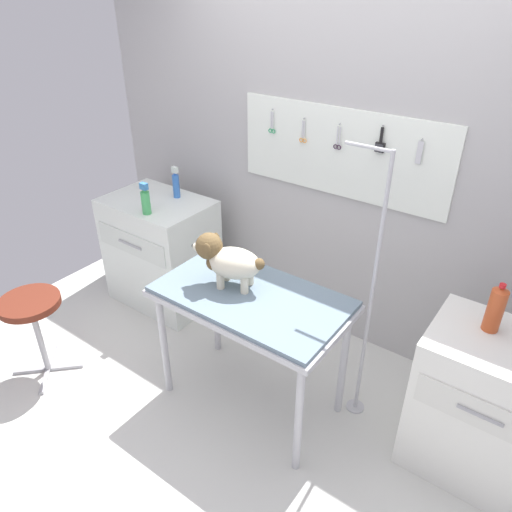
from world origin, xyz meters
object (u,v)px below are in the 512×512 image
(grooming_arm, at_px, (368,307))
(pump_bottle_white, at_px, (146,201))
(soda_bottle, at_px, (495,309))
(counter_left, at_px, (162,251))
(stool, at_px, (32,312))
(grooming_table, at_px, (251,306))
(cabinet_right, at_px, (485,407))
(dog, at_px, (227,260))

(grooming_arm, distance_m, pump_bottle_white, 1.70)
(soda_bottle, bearing_deg, pump_bottle_white, -176.83)
(counter_left, height_order, pump_bottle_white, pump_bottle_white)
(stool, distance_m, pump_bottle_white, 1.03)
(grooming_arm, bearing_deg, grooming_table, -149.54)
(cabinet_right, relative_size, pump_bottle_white, 3.69)
(soda_bottle, bearing_deg, cabinet_right, -33.87)
(grooming_table, height_order, cabinet_right, cabinet_right)
(grooming_arm, height_order, stool, grooming_arm)
(grooming_table, bearing_deg, stool, -154.35)
(counter_left, bearing_deg, stool, -91.46)
(cabinet_right, height_order, soda_bottle, soda_bottle)
(dog, xyz_separation_m, counter_left, (-1.08, 0.48, -0.54))
(stool, bearing_deg, dog, 28.76)
(grooming_table, height_order, stool, grooming_table)
(counter_left, xyz_separation_m, soda_bottle, (2.39, -0.07, 0.53))
(stool, bearing_deg, grooming_table, 25.65)
(counter_left, height_order, stool, counter_left)
(grooming_arm, xyz_separation_m, cabinet_right, (0.68, 0.02, -0.35))
(grooming_table, relative_size, pump_bottle_white, 4.76)
(grooming_arm, height_order, pump_bottle_white, grooming_arm)
(dog, height_order, stool, dog)
(pump_bottle_white, bearing_deg, grooming_table, -14.36)
(stool, xyz_separation_m, pump_bottle_white, (0.15, 0.90, 0.48))
(soda_bottle, bearing_deg, counter_left, 178.40)
(dog, bearing_deg, grooming_table, 0.68)
(grooming_arm, height_order, soda_bottle, grooming_arm)
(stool, height_order, soda_bottle, soda_bottle)
(counter_left, relative_size, pump_bottle_white, 3.84)
(pump_bottle_white, bearing_deg, cabinet_right, 1.51)
(counter_left, relative_size, cabinet_right, 1.04)
(counter_left, xyz_separation_m, stool, (-0.03, -1.09, 0.05))
(counter_left, xyz_separation_m, pump_bottle_white, (0.12, -0.19, 0.54))
(grooming_table, distance_m, pump_bottle_white, 1.19)
(grooming_arm, bearing_deg, stool, -152.84)
(dog, relative_size, cabinet_right, 0.49)
(stool, relative_size, pump_bottle_white, 2.58)
(counter_left, distance_m, cabinet_right, 2.49)
(dog, xyz_separation_m, cabinet_right, (1.40, 0.35, -0.56))
(grooming_arm, distance_m, counter_left, 1.84)
(grooming_arm, relative_size, pump_bottle_white, 7.23)
(grooming_table, height_order, counter_left, counter_left)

